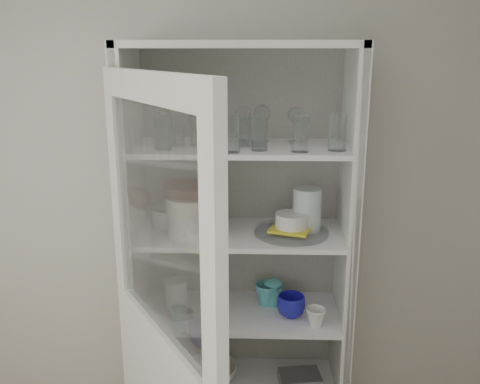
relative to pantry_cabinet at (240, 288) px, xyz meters
The scene contains 34 objects.
wall_back 0.44m from the pantry_cabinet, 140.87° to the left, with size 3.60×0.02×2.60m, color beige.
pantry_cabinet is the anchor object (origin of this frame).
tumbler_0 0.86m from the pantry_cabinet, 151.14° to the right, with size 0.06×0.06×0.13m, color silver.
tumbler_1 0.87m from the pantry_cabinet, 145.99° to the right, with size 0.07×0.07×0.14m, color silver.
tumbler_2 0.83m from the pantry_cabinet, 98.36° to the right, with size 0.08×0.08×0.16m, color silver.
tumbler_3 0.82m from the pantry_cabinet, 123.20° to the right, with size 0.06×0.06×0.13m, color silver.
tumbler_4 0.82m from the pantry_cabinet, 65.52° to the right, with size 0.07×0.07×0.14m, color silver.
tumbler_5 0.86m from the pantry_cabinet, 39.97° to the right, with size 0.07×0.07×0.15m, color silver.
tumbler_6 0.91m from the pantry_cabinet, 23.69° to the right, with size 0.08×0.08×0.15m, color silver.
tumbler_7 0.85m from the pantry_cabinet, 166.81° to the right, with size 0.07×0.07×0.13m, color silver.
tumbler_8 0.85m from the pantry_cabinet, 164.34° to the right, with size 0.07×0.07×0.15m, color silver.
tumbler_9 0.82m from the pantry_cabinet, 158.62° to the right, with size 0.07×0.07×0.15m, color silver.
tumbler_10 0.80m from the pantry_cabinet, 48.63° to the right, with size 0.07×0.07×0.13m, color silver.
tumbler_11 0.79m from the pantry_cabinet, 81.63° to the right, with size 0.06×0.06×0.13m, color silver.
goblet_0 0.87m from the pantry_cabinet, behind, with size 0.07×0.07×0.16m, color silver, non-canonical shape.
goblet_1 0.81m from the pantry_cabinet, 63.27° to the left, with size 0.08×0.08×0.18m, color silver, non-canonical shape.
goblet_2 0.82m from the pantry_cabinet, 18.33° to the left, with size 0.08×0.08×0.18m, color silver, non-canonical shape.
goblet_3 0.85m from the pantry_cabinet, ahead, with size 0.08×0.08×0.18m, color silver, non-canonical shape.
plate_stack_front 0.45m from the pantry_cabinet, 152.08° to the right, with size 0.21×0.21×0.11m, color silver.
plate_stack_back 0.49m from the pantry_cabinet, behind, with size 0.21×0.21×0.08m, color silver.
cream_bowl 0.53m from the pantry_cabinet, 152.08° to the right, with size 0.21×0.21×0.07m, color beige.
terracotta_bowl 0.58m from the pantry_cabinet, 152.08° to the right, with size 0.23×0.23×0.06m, color #592719.
glass_platter 0.41m from the pantry_cabinet, 21.34° to the right, with size 0.34×0.34×0.02m, color silver.
yellow_trivet 0.43m from the pantry_cabinet, 21.34° to the right, with size 0.17×0.17×0.01m, color yellow.
white_ramekin 0.46m from the pantry_cabinet, 21.34° to the right, with size 0.15×0.15×0.06m, color silver.
grey_bowl_stack 0.52m from the pantry_cabinet, ahead, with size 0.13×0.13×0.20m, color silver.
mug_blue 0.27m from the pantry_cabinet, 26.79° to the right, with size 0.13×0.13×0.10m, color #141F9C.
mug_teal 0.13m from the pantry_cabinet, ahead, with size 0.12×0.12×0.11m, color teal.
mug_white 0.40m from the pantry_cabinet, 30.40° to the right, with size 0.09×0.09×0.08m, color silver.
teal_jar 0.16m from the pantry_cabinet, ahead, with size 0.09×0.09×0.11m.
measuring_cups 0.32m from the pantry_cabinet, 152.62° to the right, with size 0.09×0.09×0.04m, color #A6A5B0.
white_canister 0.31m from the pantry_cabinet, behind, with size 0.11×0.11×0.13m, color silver.
cream_dish 0.47m from the pantry_cabinet, 160.05° to the right, with size 0.25×0.25×0.08m, color beige.
tin_box 0.55m from the pantry_cabinet, 15.77° to the right, with size 0.20×0.14×0.06m, color gray.
Camera 1 is at (0.27, -0.93, 2.06)m, focal length 38.00 mm.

